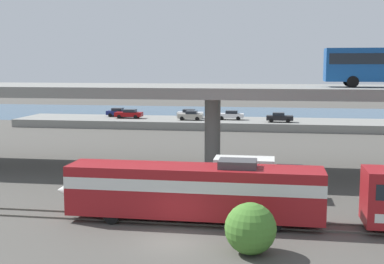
# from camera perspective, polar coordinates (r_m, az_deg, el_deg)

# --- Properties ---
(ground_plane) EXTENTS (260.00, 260.00, 0.00)m
(ground_plane) POSITION_cam_1_polar(r_m,az_deg,el_deg) (30.29, -2.30, -12.12)
(ground_plane) COLOR #4C4944
(rail_strip_near) EXTENTS (110.00, 0.12, 0.12)m
(rail_strip_near) POSITION_cam_1_polar(r_m,az_deg,el_deg) (33.30, -1.19, -10.18)
(rail_strip_near) COLOR #59544C
(rail_strip_near) RESTS_ON ground_plane
(rail_strip_far) EXTENTS (110.00, 0.12, 0.12)m
(rail_strip_far) POSITION_cam_1_polar(r_m,az_deg,el_deg) (34.71, -0.74, -9.43)
(rail_strip_far) COLOR #59544C
(rail_strip_far) RESTS_ON ground_plane
(train_locomotive) EXTENTS (17.61, 3.04, 4.18)m
(train_locomotive) POSITION_cam_1_polar(r_m,az_deg,el_deg) (33.46, -1.20, -6.30)
(train_locomotive) COLOR maroon
(train_locomotive) RESTS_ON ground_plane
(highway_overpass) EXTENTS (96.00, 10.80, 8.20)m
(highway_overpass) POSITION_cam_1_polar(r_m,az_deg,el_deg) (48.38, 2.31, 4.36)
(highway_overpass) COLOR gray
(highway_overpass) RESTS_ON ground_plane
(service_truck_west) EXTENTS (6.80, 2.46, 3.04)m
(service_truck_west) POSITION_cam_1_polar(r_m,az_deg,el_deg) (39.92, 7.08, -4.90)
(service_truck_west) COLOR black
(service_truck_west) RESTS_ON ground_plane
(pier_parking_lot) EXTENTS (73.31, 10.49, 1.27)m
(pier_parking_lot) POSITION_cam_1_polar(r_m,az_deg,el_deg) (83.71, 5.10, 0.92)
(pier_parking_lot) COLOR gray
(pier_parking_lot) RESTS_ON ground_plane
(parked_car_0) EXTENTS (4.31, 1.94, 1.50)m
(parked_car_0) POSITION_cam_1_polar(r_m,az_deg,el_deg) (85.92, -0.23, 2.07)
(parked_car_0) COLOR silver
(parked_car_0) RESTS_ON pier_parking_lot
(parked_car_1) EXTENTS (4.08, 1.87, 1.50)m
(parked_car_1) POSITION_cam_1_polar(r_m,az_deg,el_deg) (89.26, -8.17, 2.19)
(parked_car_1) COLOR navy
(parked_car_1) RESTS_ON pier_parking_lot
(parked_car_2) EXTENTS (4.56, 1.95, 1.50)m
(parked_car_2) POSITION_cam_1_polar(r_m,az_deg,el_deg) (86.39, -7.02, 2.04)
(parked_car_2) COLOR maroon
(parked_car_2) RESTS_ON pier_parking_lot
(parked_car_3) EXTENTS (4.32, 1.90, 1.50)m
(parked_car_3) POSITION_cam_1_polar(r_m,az_deg,el_deg) (83.65, 4.32, 1.90)
(parked_car_3) COLOR silver
(parked_car_3) RESTS_ON pier_parking_lot
(parked_car_4) EXTENTS (4.11, 1.91, 1.50)m
(parked_car_4) POSITION_cam_1_polar(r_m,az_deg,el_deg) (81.05, 9.70, 1.63)
(parked_car_4) COLOR black
(parked_car_4) RESTS_ON pier_parking_lot
(parked_car_5) EXTENTS (4.01, 2.00, 1.50)m
(parked_car_5) POSITION_cam_1_polar(r_m,az_deg,el_deg) (82.95, -0.15, 1.87)
(parked_car_5) COLOR #9E998C
(parked_car_5) RESTS_ON pier_parking_lot
(harbor_water) EXTENTS (140.00, 36.00, 0.01)m
(harbor_water) POSITION_cam_1_polar(r_m,az_deg,el_deg) (106.61, 5.95, 1.98)
(harbor_water) COLOR #385B7A
(harbor_water) RESTS_ON ground_plane
(shrub_right) EXTENTS (2.81, 2.81, 2.81)m
(shrub_right) POSITION_cam_1_polar(r_m,az_deg,el_deg) (28.25, 6.52, -10.62)
(shrub_right) COLOR #457B2D
(shrub_right) RESTS_ON ground_plane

